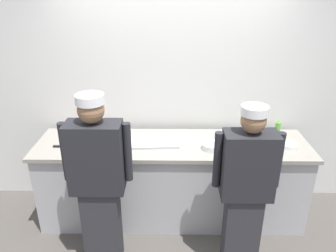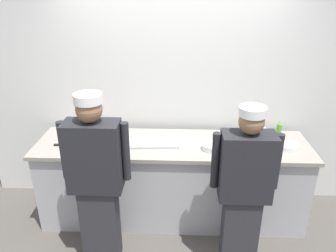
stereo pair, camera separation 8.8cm
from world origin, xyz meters
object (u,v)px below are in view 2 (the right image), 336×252
sheet_tray (153,142)px  ramekin_orange_sauce (110,133)px  chef_near_left (96,179)px  plate_stack_front (212,147)px  squeeze_bottle_secondary (279,130)px  chefs_knife (65,145)px  deli_cup (90,143)px  chef_center (244,188)px  ramekin_yellow_sauce (277,153)px  mixing_bowl_steel (256,137)px  squeeze_bottle_primary (115,131)px  plate_stack_rear (288,146)px  squeeze_bottle_spare (70,130)px

sheet_tray → ramekin_orange_sauce: bearing=161.0°
chef_near_left → plate_stack_front: (1.05, 0.54, 0.06)m
squeeze_bottle_secondary → chefs_knife: bearing=-173.4°
deli_cup → plate_stack_front: bearing=0.8°
chef_center → ramekin_yellow_sauce: chef_center is taller
ramekin_yellow_sauce → ramekin_orange_sauce: bearing=167.3°
plate_stack_front → chef_center: bearing=-67.1°
plate_stack_front → mixing_bowl_steel: size_ratio=0.64×
ramekin_orange_sauce → squeeze_bottle_primary: bearing=-47.7°
plate_stack_front → squeeze_bottle_secondary: bearing=20.9°
deli_cup → ramekin_orange_sauce: bearing=66.5°
ramekin_orange_sauce → chefs_knife: (-0.41, -0.28, -0.02)m
chef_near_left → plate_stack_rear: 1.92m
plate_stack_rear → squeeze_bottle_secondary: 0.25m
sheet_tray → squeeze_bottle_primary: 0.43m
squeeze_bottle_primary → squeeze_bottle_spare: size_ratio=1.08×
plate_stack_front → sheet_tray: plate_stack_front is taller
squeeze_bottle_spare → ramekin_orange_sauce: bearing=11.1°
plate_stack_rear → ramekin_orange_sauce: bearing=172.4°
sheet_tray → squeeze_bottle_secondary: bearing=6.5°
chef_center → ramekin_orange_sauce: chef_center is taller
sheet_tray → plate_stack_front: bearing=-12.0°
squeeze_bottle_spare → chefs_knife: 0.22m
chef_near_left → squeeze_bottle_spare: bearing=121.4°
squeeze_bottle_spare → squeeze_bottle_primary: bearing=-1.5°
plate_stack_rear → squeeze_bottle_spare: 2.30m
sheet_tray → ramekin_orange_sauce: ramekin_orange_sauce is taller
ramekin_yellow_sauce → chefs_knife: ramekin_yellow_sauce is taller
chef_center → squeeze_bottle_spare: size_ratio=8.90×
chef_near_left → deli_cup: chef_near_left is taller
chefs_knife → squeeze_bottle_spare: bearing=90.3°
squeeze_bottle_spare → ramekin_orange_sauce: squeeze_bottle_spare is taller
chef_center → chef_near_left: bearing=179.0°
sheet_tray → deli_cup: (-0.64, -0.14, 0.04)m
mixing_bowl_steel → squeeze_bottle_primary: 1.50m
chef_center → plate_stack_rear: 0.82m
plate_stack_rear → sheet_tray: size_ratio=0.37×
ramekin_orange_sauce → ramekin_yellow_sauce: (1.74, -0.39, 0.00)m
chef_near_left → squeeze_bottle_spare: (-0.46, 0.76, 0.12)m
squeeze_bottle_primary → ramekin_yellow_sauce: size_ratio=2.18×
mixing_bowl_steel → chefs_knife: (-1.99, -0.15, -0.06)m
squeeze_bottle_primary → chefs_knife: 0.54m
squeeze_bottle_primary → squeeze_bottle_secondary: (1.76, 0.07, 0.01)m
ramekin_yellow_sauce → chef_center: bearing=-130.0°
plate_stack_rear → ramekin_orange_sauce: size_ratio=2.14×
sheet_tray → chefs_knife: sheet_tray is taller
sheet_tray → squeeze_bottle_spare: (-0.91, 0.09, 0.07)m
chefs_knife → squeeze_bottle_secondary: bearing=6.6°
squeeze_bottle_primary → squeeze_bottle_spare: 0.50m
sheet_tray → deli_cup: deli_cup is taller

